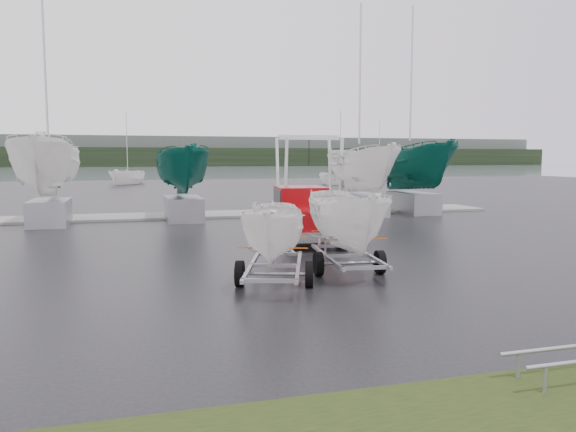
% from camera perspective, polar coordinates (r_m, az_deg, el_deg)
% --- Properties ---
extents(ground_plane, '(120.00, 120.00, 0.00)m').
position_cam_1_polar(ground_plane, '(16.24, -0.79, -4.52)').
color(ground_plane, black).
rests_on(ground_plane, ground).
extents(lake, '(300.00, 300.00, 0.00)m').
position_cam_1_polar(lake, '(115.52, -14.03, 4.35)').
color(lake, gray).
rests_on(lake, ground).
extents(dock, '(30.00, 3.00, 0.12)m').
position_cam_1_polar(dock, '(28.86, -7.62, 0.15)').
color(dock, gray).
rests_on(dock, ground).
extents(treeline, '(300.00, 8.00, 6.00)m').
position_cam_1_polar(treeline, '(185.45, -14.86, 5.81)').
color(treeline, black).
rests_on(treeline, ground).
extents(far_hill, '(300.00, 6.00, 10.00)m').
position_cam_1_polar(far_hill, '(193.46, -14.93, 6.40)').
color(far_hill, '#4C5651').
rests_on(far_hill, ground).
extents(pickup_truck, '(2.62, 5.81, 1.87)m').
position_cam_1_polar(pickup_truck, '(20.50, 1.58, 0.42)').
color(pickup_truck, maroon).
rests_on(pickup_truck, ground).
extents(trailer_hitched, '(1.88, 3.72, 4.89)m').
position_cam_1_polar(trailer_hitched, '(14.26, 6.15, 4.73)').
color(trailer_hitched, '#96999F').
rests_on(trailer_hitched, ground).
extents(trailer_parked, '(2.27, 3.79, 4.24)m').
position_cam_1_polar(trailer_parked, '(12.88, -1.36, 3.12)').
color(trailer_parked, '#96999F').
rests_on(trailer_parked, ground).
extents(boat_hoist, '(3.30, 2.18, 4.12)m').
position_cam_1_polar(boat_hoist, '(29.90, 2.14, 5.43)').
color(boat_hoist, silver).
rests_on(boat_hoist, ground).
extents(keelboat_0, '(2.76, 3.20, 10.94)m').
position_cam_1_polar(keelboat_0, '(26.64, -23.38, 8.58)').
color(keelboat_0, '#96999F').
rests_on(keelboat_0, ground).
extents(keelboat_1, '(2.37, 3.20, 7.41)m').
position_cam_1_polar(keelboat_1, '(26.74, -10.71, 7.60)').
color(keelboat_1, '#96999F').
rests_on(keelboat_1, ground).
extents(keelboat_2, '(2.48, 3.20, 10.65)m').
position_cam_1_polar(keelboat_2, '(28.84, 7.64, 7.88)').
color(keelboat_2, '#96999F').
rests_on(keelboat_2, ground).
extents(keelboat_3, '(2.67, 3.20, 10.85)m').
position_cam_1_polar(keelboat_3, '(30.47, 12.75, 8.27)').
color(keelboat_3, '#96999F').
rests_on(keelboat_3, ground).
extents(moored_boat_1, '(3.41, 3.44, 11.37)m').
position_cam_1_polar(moored_boat_1, '(64.91, -15.94, 3.16)').
color(moored_boat_1, white).
rests_on(moored_boat_1, ground).
extents(moored_boat_2, '(3.00, 3.03, 11.02)m').
position_cam_1_polar(moored_boat_2, '(60.83, 5.31, 3.19)').
color(moored_boat_2, white).
rests_on(moored_boat_2, ground).
extents(moored_boat_3, '(3.29, 3.31, 11.16)m').
position_cam_1_polar(moored_boat_3, '(74.99, 9.21, 3.66)').
color(moored_boat_3, white).
rests_on(moored_boat_3, ground).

